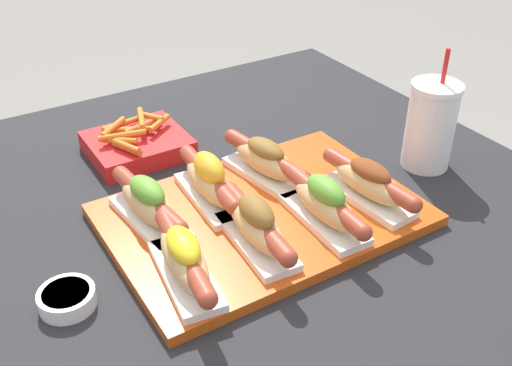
% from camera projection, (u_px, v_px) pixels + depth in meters
% --- Properties ---
extents(serving_tray, '(0.48, 0.33, 0.02)m').
position_uv_depth(serving_tray, '(263.00, 215.00, 0.94)').
color(serving_tray, '#CC4C14').
rests_on(serving_tray, patio_table).
extents(hot_dog_0, '(0.08, 0.21, 0.07)m').
position_uv_depth(hot_dog_0, '(184.00, 259.00, 0.79)').
color(hot_dog_0, white).
rests_on(hot_dog_0, serving_tray).
extents(hot_dog_1, '(0.07, 0.21, 0.08)m').
position_uv_depth(hot_dog_1, '(256.00, 225.00, 0.85)').
color(hot_dog_1, white).
rests_on(hot_dog_1, serving_tray).
extents(hot_dog_2, '(0.07, 0.21, 0.08)m').
position_uv_depth(hot_dog_2, '(325.00, 203.00, 0.89)').
color(hot_dog_2, white).
rests_on(hot_dog_2, serving_tray).
extents(hot_dog_3, '(0.07, 0.21, 0.07)m').
position_uv_depth(hot_dog_3, '(369.00, 183.00, 0.94)').
color(hot_dog_3, white).
rests_on(hot_dog_3, serving_tray).
extents(hot_dog_4, '(0.08, 0.21, 0.07)m').
position_uv_depth(hot_dog_4, '(149.00, 203.00, 0.89)').
color(hot_dog_4, white).
rests_on(hot_dog_4, serving_tray).
extents(hot_dog_5, '(0.07, 0.21, 0.08)m').
position_uv_depth(hot_dog_5, '(210.00, 181.00, 0.94)').
color(hot_dog_5, white).
rests_on(hot_dog_5, serving_tray).
extents(hot_dog_6, '(0.08, 0.20, 0.07)m').
position_uv_depth(hot_dog_6, '(265.00, 160.00, 1.00)').
color(hot_dog_6, white).
rests_on(hot_dog_6, serving_tray).
extents(sauce_bowl, '(0.08, 0.08, 0.02)m').
position_uv_depth(sauce_bowl, '(67.00, 298.00, 0.78)').
color(sauce_bowl, white).
rests_on(sauce_bowl, patio_table).
extents(drink_cup, '(0.09, 0.09, 0.22)m').
position_uv_depth(drink_cup, '(429.00, 125.00, 1.05)').
color(drink_cup, white).
rests_on(drink_cup, patio_table).
extents(fries_basket, '(0.17, 0.15, 0.06)m').
position_uv_depth(fries_basket, '(137.00, 144.00, 1.11)').
color(fries_basket, red).
rests_on(fries_basket, patio_table).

